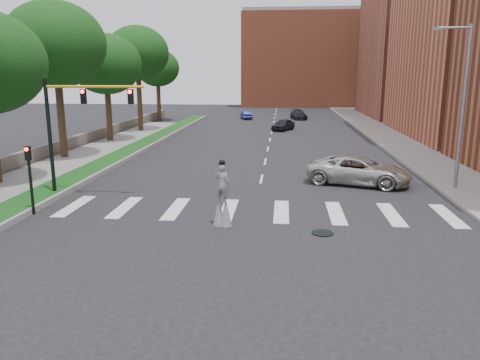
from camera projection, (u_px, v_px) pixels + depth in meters
ground_plane at (253, 217)px, 21.52m from camera, size 160.00×160.00×0.00m
grass_median at (140, 146)px, 41.94m from camera, size 2.00×60.00×0.25m
median_curb at (151, 146)px, 41.84m from camera, size 0.20×60.00×0.28m
sidewalk_left at (55, 167)px, 32.51m from camera, size 4.00×60.00×0.18m
sidewalk_right at (400, 142)px, 44.65m from camera, size 5.00×90.00×0.18m
stone_wall at (89, 137)px, 44.28m from camera, size 0.50×56.00×1.10m
manhole at (323, 233)px, 19.31m from camera, size 0.90×0.90×0.04m
building_far at (424, 49)px, 69.76m from camera, size 16.00×22.00×20.00m
building_backdrop at (308, 61)px, 94.72m from camera, size 26.00×14.00×18.00m
streetlight at (462, 103)px, 25.28m from camera, size 2.05×0.20×9.00m
traffic_signal at (71, 119)px, 24.39m from camera, size 5.30×0.23×6.20m
secondary_signal at (30, 174)px, 21.52m from camera, size 0.25×0.21×3.23m
stilt_performer at (222, 200)px, 20.09m from camera, size 0.83×0.60×2.91m
suv_crossing at (359, 170)px, 27.78m from camera, size 6.57×4.46×1.67m
car_near at (283, 125)px, 54.26m from camera, size 3.05×4.20×1.33m
car_mid at (246, 115)px, 67.97m from camera, size 2.15×3.79×1.18m
car_far at (299, 115)px, 67.78m from camera, size 2.64×4.80×1.32m
tree_2 at (55, 45)px, 34.37m from camera, size 7.42×7.42×11.71m
tree_3 at (106, 64)px, 43.66m from camera, size 6.60×6.60×10.14m
tree_4 at (137, 53)px, 51.49m from camera, size 6.93×6.93×11.65m
tree_5 at (158, 68)px, 63.85m from camera, size 5.93×5.93×9.75m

